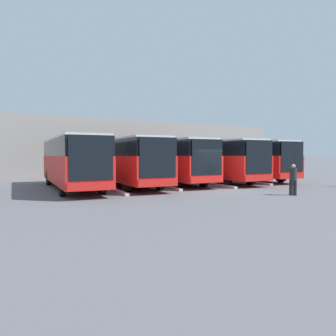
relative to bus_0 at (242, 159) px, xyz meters
name	(u,v)px	position (x,y,z in m)	size (l,w,h in m)	color
ground_plane	(219,190)	(7.42, 5.54, -1.82)	(600.00, 600.00, 0.00)	#5B5B60
bus_0	(242,159)	(0.00, 0.00, 0.00)	(3.63, 11.49, 3.26)	red
curb_divider_0	(240,181)	(1.85, 1.67, -1.74)	(0.24, 7.02, 0.15)	#B2B2AD
bus_1	(212,159)	(3.71, 0.32, 0.00)	(3.63, 11.49, 3.26)	red
curb_divider_1	(206,183)	(5.56, 1.99, -1.74)	(0.24, 7.02, 0.15)	#B2B2AD
bus_2	(168,160)	(7.42, -0.45, 0.00)	(3.63, 11.49, 3.26)	red
curb_divider_2	(157,185)	(9.27, 1.23, -1.74)	(0.24, 7.02, 0.15)	#B2B2AD
bus_3	(125,160)	(11.13, -0.01, 0.00)	(3.63, 11.49, 3.26)	red
curb_divider_3	(109,189)	(12.98, 1.66, -1.74)	(0.24, 7.02, 0.15)	#B2B2AD
bus_4	(72,161)	(14.84, 0.03, 0.00)	(3.63, 11.49, 3.26)	red
pedestrian	(293,179)	(5.60, 9.48, -0.91)	(0.53, 0.53, 1.68)	black
station_building	(98,148)	(7.42, -15.72, 1.13)	(43.09, 13.46, 5.83)	gray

